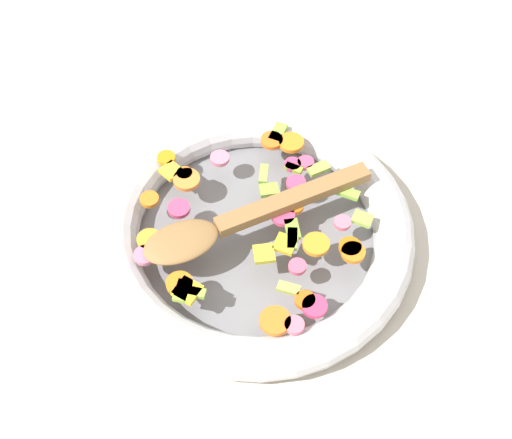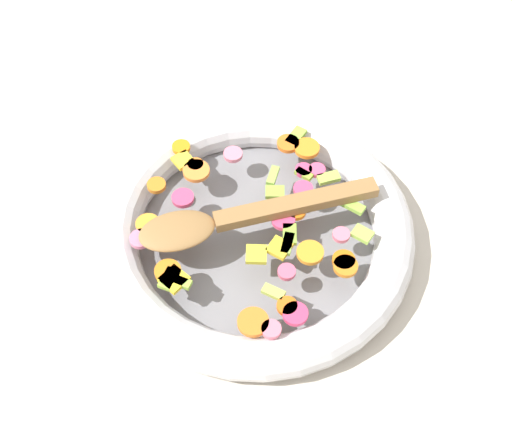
% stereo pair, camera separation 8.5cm
% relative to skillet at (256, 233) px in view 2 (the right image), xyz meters
% --- Properties ---
extents(ground_plane, '(4.00, 4.00, 0.00)m').
position_rel_skillet_xyz_m(ground_plane, '(0.00, 0.00, -0.02)').
color(ground_plane, beige).
extents(skillet, '(0.39, 0.39, 0.05)m').
position_rel_skillet_xyz_m(skillet, '(0.00, 0.00, 0.00)').
color(skillet, slate).
rests_on(skillet, ground_plane).
extents(chopped_vegetables, '(0.30, 0.30, 0.01)m').
position_rel_skillet_xyz_m(chopped_vegetables, '(-0.00, -0.00, 0.03)').
color(chopped_vegetables, orange).
rests_on(chopped_vegetables, skillet).
extents(wooden_spoon, '(0.24, 0.23, 0.01)m').
position_rel_skillet_xyz_m(wooden_spoon, '(-0.02, 0.02, 0.04)').
color(wooden_spoon, olive).
rests_on(wooden_spoon, chopped_vegetables).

